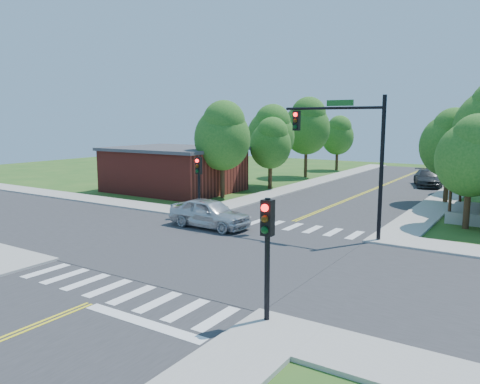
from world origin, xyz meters
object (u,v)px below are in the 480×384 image
Objects in this scene: signal_mast_ne at (349,143)px; car_silver at (209,214)px; signal_pole_se at (267,237)px; signal_pole_nw at (199,175)px; car_dgrey at (427,179)px.

signal_mast_ne is 1.47× the size of car_silver.
signal_pole_se is 1.00× the size of signal_pole_nw.
car_silver is 0.90× the size of car_dgrey.
car_dgrey is at bearing 93.61° from signal_pole_se.
signal_pole_se is 15.84m from signal_pole_nw.
signal_mast_ne reaches higher than signal_pole_se.
car_silver is at bearing 134.16° from signal_pole_se.
signal_mast_ne is at bearing -71.34° from car_silver.
signal_pole_nw is at bearing 50.85° from car_silver.
signal_pole_nw is at bearing -179.93° from signal_mast_ne.
signal_pole_se is 12.85m from car_silver.
car_silver is (-7.17, -2.09, -4.03)m from signal_mast_ne.
signal_pole_se is at bearing -133.43° from car_silver.
signal_mast_ne is 1.89× the size of signal_pole_nw.
signal_pole_se is 0.70× the size of car_dgrey.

